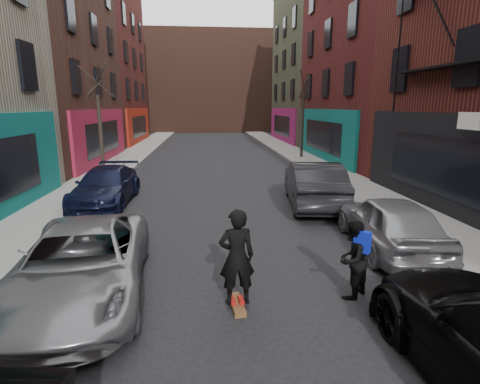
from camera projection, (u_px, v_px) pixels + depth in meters
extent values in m
cube|color=gray|center=(140.00, 150.00, 31.83)|extent=(2.50, 84.00, 0.13)
cube|color=gray|center=(285.00, 148.00, 32.96)|extent=(2.50, 84.00, 0.13)
cube|color=#47281E|center=(209.00, 83.00, 56.05)|extent=(40.00, 10.00, 14.00)
imported|color=gray|center=(82.00, 263.00, 7.36)|extent=(2.92, 5.39, 1.44)
imported|color=black|center=(106.00, 186.00, 14.50)|extent=(2.06, 4.85, 1.40)
imported|color=gray|center=(390.00, 223.00, 9.78)|extent=(2.15, 4.52, 1.49)
imported|color=black|center=(313.00, 184.00, 14.18)|extent=(2.46, 5.35, 1.70)
cube|color=brown|center=(237.00, 305.00, 7.10)|extent=(0.30, 0.82, 0.10)
imported|color=black|center=(237.00, 257.00, 6.88)|extent=(0.71, 0.50, 1.84)
imported|color=black|center=(352.00, 259.00, 7.35)|extent=(0.97, 0.95, 1.58)
cube|color=#0D1EBC|center=(362.00, 242.00, 7.13)|extent=(0.30, 0.32, 0.42)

